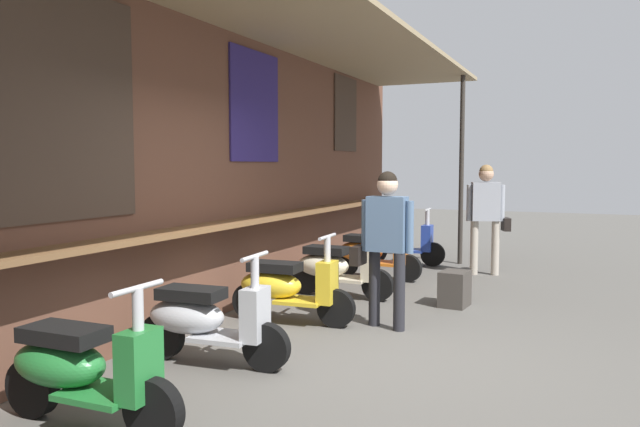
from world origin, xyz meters
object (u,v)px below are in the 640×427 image
Objects in this scene: shopper_with_handbag at (386,234)px; merchandise_crate at (455,289)px; scooter_silver at (204,319)px; scooter_yellow at (285,287)px; scooter_orange at (371,253)px; scooter_green at (79,368)px; scooter_blue at (399,242)px; scooter_cream at (335,267)px; shopper_browsing at (486,208)px.

shopper_with_handbag is 3.83× the size of merchandise_crate.
scooter_silver reaches higher than merchandise_crate.
scooter_yellow is 2.79m from scooter_orange.
scooter_blue is at bearing 89.03° from scooter_green.
scooter_green is at bearing -88.85° from scooter_cream.
merchandise_crate is (-2.75, -1.51, -0.18)m from scooter_blue.
shopper_with_handbag is 3.64m from shopper_browsing.
scooter_cream is at bearing -87.01° from scooter_orange.
scooter_blue is at bearing 85.63° from scooter_silver.
scooter_cream is at bearing 85.63° from scooter_silver.
scooter_green is 7.15m from scooter_blue.
scooter_green and scooter_silver have the same top height.
scooter_green is 3.35m from shopper_with_handbag.
scooter_silver is 1.00× the size of scooter_cream.
scooter_orange is (1.39, -0.00, 0.00)m from scooter_cream.
merchandise_crate is (1.50, -1.51, -0.18)m from scooter_yellow.
scooter_green is 2.89m from scooter_yellow.
shopper_browsing is (-0.41, -1.51, 0.65)m from scooter_blue.
scooter_green is 4.29m from scooter_cream.
scooter_cream is at bearing 128.21° from shopper_browsing.
scooter_silver is 1.51m from scooter_yellow.
shopper_browsing reaches higher than merchandise_crate.
shopper_browsing is 4.00× the size of merchandise_crate.
scooter_silver is at bearing 89.03° from scooter_green.
shopper_browsing reaches higher than scooter_orange.
scooter_cream is at bearing -137.08° from shopper_with_handbag.
shopper_with_handbag is (-1.17, -1.05, 0.60)m from scooter_cream.
scooter_green and scooter_orange have the same top height.
scooter_blue is 3.30× the size of merchandise_crate.
shopper_browsing is (1.04, -1.51, 0.65)m from scooter_orange.
scooter_yellow is 1.00× the size of scooter_blue.
shopper_with_handbag is (-2.57, -1.05, 0.60)m from scooter_orange.
shopper_browsing is at bearing 37.66° from scooter_orange.
scooter_green is 0.86× the size of shopper_with_handbag.
scooter_silver and scooter_yellow have the same top height.
scooter_orange is 0.86× the size of shopper_with_handbag.
shopper_with_handbag is (0.23, -1.05, 0.60)m from scooter_yellow.
scooter_cream is 1.39m from scooter_orange.
scooter_green is at bearing -93.58° from scooter_yellow.
scooter_green is 1.00× the size of scooter_blue.
scooter_cream is at bearing 93.78° from merchandise_crate.
scooter_orange is 1.00× the size of scooter_blue.
shopper_browsing is (6.73, -1.51, 0.65)m from scooter_green.
scooter_green is 1.00× the size of scooter_silver.
scooter_silver is 3.37m from merchandise_crate.
scooter_yellow is 0.86× the size of shopper_with_handbag.
scooter_orange reaches higher than merchandise_crate.
scooter_orange is at bearing 85.63° from scooter_silver.
merchandise_crate is at bearing 41.19° from scooter_yellow.
scooter_orange is 1.95m from shopper_browsing.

